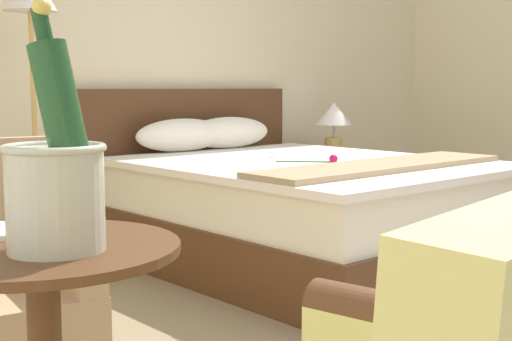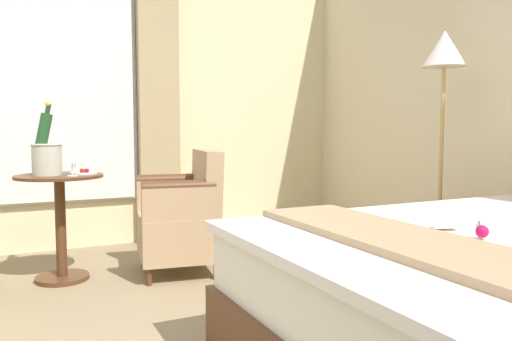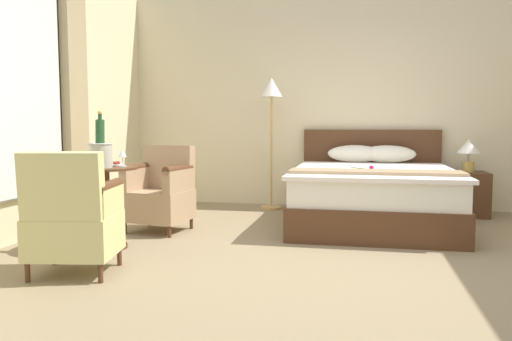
{
  "view_description": "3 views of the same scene",
  "coord_description": "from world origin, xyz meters",
  "px_view_note": "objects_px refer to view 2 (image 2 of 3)",
  "views": [
    {
      "loc": [
        -2.67,
        -1.36,
        1.05
      ],
      "look_at": [
        -0.63,
        0.94,
        0.68
      ],
      "focal_mm": 50.0,
      "sensor_mm": 36.0,
      "label": 1
    },
    {
      "loc": [
        1.54,
        -0.27,
        1.03
      ],
      "look_at": [
        -0.6,
        0.78,
        0.83
      ],
      "focal_mm": 35.0,
      "sensor_mm": 36.0,
      "label": 2
    },
    {
      "loc": [
        0.12,
        -3.99,
        1.08
      ],
      "look_at": [
        -0.88,
        0.9,
        0.64
      ],
      "focal_mm": 35.0,
      "sensor_mm": 36.0,
      "label": 3
    }
  ],
  "objects_px": {
    "wine_glass_near_edge": "(75,159)",
    "armchair_by_window": "(183,217)",
    "floor_lamp_brass": "(444,77)",
    "wine_glass_near_bucket": "(72,160)",
    "side_table_round": "(60,217)",
    "champagne_bucket": "(46,154)",
    "snack_plate": "(84,173)"
  },
  "relations": [
    {
      "from": "floor_lamp_brass",
      "to": "wine_glass_near_bucket",
      "type": "distance_m",
      "value": 2.55
    },
    {
      "from": "champagne_bucket",
      "to": "wine_glass_near_bucket",
      "type": "xyz_separation_m",
      "value": [
        0.13,
        0.15,
        -0.04
      ]
    },
    {
      "from": "floor_lamp_brass",
      "to": "wine_glass_near_edge",
      "type": "relative_size",
      "value": 12.05
    },
    {
      "from": "side_table_round",
      "to": "wine_glass_near_bucket",
      "type": "relative_size",
      "value": 4.86
    },
    {
      "from": "floor_lamp_brass",
      "to": "snack_plate",
      "type": "relative_size",
      "value": 9.31
    },
    {
      "from": "wine_glass_near_bucket",
      "to": "snack_plate",
      "type": "relative_size",
      "value": 0.82
    },
    {
      "from": "side_table_round",
      "to": "champagne_bucket",
      "type": "relative_size",
      "value": 1.47
    },
    {
      "from": "champagne_bucket",
      "to": "snack_plate",
      "type": "bearing_deg",
      "value": 88.24
    },
    {
      "from": "floor_lamp_brass",
      "to": "wine_glass_near_edge",
      "type": "xyz_separation_m",
      "value": [
        -1.19,
        -2.26,
        -0.56
      ]
    },
    {
      "from": "wine_glass_near_edge",
      "to": "snack_plate",
      "type": "relative_size",
      "value": 0.77
    },
    {
      "from": "armchair_by_window",
      "to": "wine_glass_near_bucket",
      "type": "bearing_deg",
      "value": -93.67
    },
    {
      "from": "wine_glass_near_edge",
      "to": "armchair_by_window",
      "type": "distance_m",
      "value": 0.86
    },
    {
      "from": "champagne_bucket",
      "to": "wine_glass_near_bucket",
      "type": "relative_size",
      "value": 3.32
    },
    {
      "from": "snack_plate",
      "to": "armchair_by_window",
      "type": "distance_m",
      "value": 0.75
    },
    {
      "from": "side_table_round",
      "to": "armchair_by_window",
      "type": "distance_m",
      "value": 0.83
    },
    {
      "from": "floor_lamp_brass",
      "to": "armchair_by_window",
      "type": "distance_m",
      "value": 2.06
    },
    {
      "from": "floor_lamp_brass",
      "to": "armchair_by_window",
      "type": "relative_size",
      "value": 1.93
    },
    {
      "from": "wine_glass_near_bucket",
      "to": "wine_glass_near_edge",
      "type": "distance_m",
      "value": 0.26
    },
    {
      "from": "champagne_bucket",
      "to": "armchair_by_window",
      "type": "height_order",
      "value": "champagne_bucket"
    },
    {
      "from": "wine_glass_near_bucket",
      "to": "armchair_by_window",
      "type": "height_order",
      "value": "armchair_by_window"
    },
    {
      "from": "floor_lamp_brass",
      "to": "side_table_round",
      "type": "relative_size",
      "value": 2.34
    },
    {
      "from": "wine_glass_near_edge",
      "to": "wine_glass_near_bucket",
      "type": "bearing_deg",
      "value": -9.69
    },
    {
      "from": "wine_glass_near_edge",
      "to": "armchair_by_window",
      "type": "xyz_separation_m",
      "value": [
        0.3,
        0.69,
        -0.42
      ]
    },
    {
      "from": "side_table_round",
      "to": "armchair_by_window",
      "type": "relative_size",
      "value": 0.82
    },
    {
      "from": "wine_glass_near_bucket",
      "to": "wine_glass_near_edge",
      "type": "height_order",
      "value": "wine_glass_near_bucket"
    },
    {
      "from": "floor_lamp_brass",
      "to": "side_table_round",
      "type": "height_order",
      "value": "floor_lamp_brass"
    },
    {
      "from": "side_table_round",
      "to": "champagne_bucket",
      "type": "xyz_separation_m",
      "value": [
        0.0,
        -0.07,
        0.44
      ]
    },
    {
      "from": "champagne_bucket",
      "to": "wine_glass_near_edge",
      "type": "height_order",
      "value": "champagne_bucket"
    },
    {
      "from": "floor_lamp_brass",
      "to": "champagne_bucket",
      "type": "height_order",
      "value": "floor_lamp_brass"
    },
    {
      "from": "wine_glass_near_bucket",
      "to": "armchair_by_window",
      "type": "relative_size",
      "value": 0.17
    },
    {
      "from": "side_table_round",
      "to": "champagne_bucket",
      "type": "bearing_deg",
      "value": -88.84
    },
    {
      "from": "floor_lamp_brass",
      "to": "champagne_bucket",
      "type": "relative_size",
      "value": 3.44
    }
  ]
}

